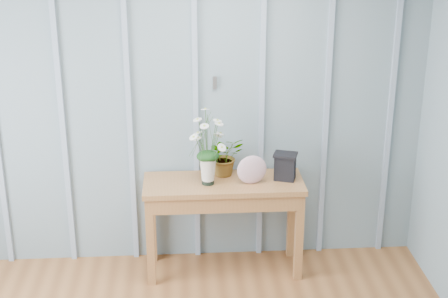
{
  "coord_description": "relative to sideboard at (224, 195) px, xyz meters",
  "views": [
    {
      "loc": [
        0.13,
        -2.69,
        2.82
      ],
      "look_at": [
        0.45,
        1.94,
        1.03
      ],
      "focal_mm": 55.0,
      "sensor_mm": 36.0,
      "label": 1
    }
  ],
  "objects": [
    {
      "name": "room_shell",
      "position": [
        -0.44,
        -1.08,
        1.35
      ],
      "size": [
        4.0,
        4.5,
        2.5
      ],
      "color": "gray",
      "rests_on": "ground"
    },
    {
      "name": "sideboard",
      "position": [
        0.0,
        0.0,
        0.0
      ],
      "size": [
        1.2,
        0.45,
        0.75
      ],
      "color": "#936033",
      "rests_on": "ground"
    },
    {
      "name": "spider_plant",
      "position": [
        0.02,
        0.13,
        0.27
      ],
      "size": [
        0.33,
        0.3,
        0.31
      ],
      "primitive_type": "imported",
      "rotation": [
        0.0,
        0.0,
        0.26
      ],
      "color": "#103513",
      "rests_on": "sideboard"
    },
    {
      "name": "daisy_vase",
      "position": [
        -0.12,
        -0.04,
        0.47
      ],
      "size": [
        0.4,
        0.31,
        0.57
      ],
      "color": "black",
      "rests_on": "sideboard"
    },
    {
      "name": "carved_box",
      "position": [
        0.46,
        0.01,
        0.22
      ],
      "size": [
        0.2,
        0.18,
        0.21
      ],
      "color": "black",
      "rests_on": "sideboard"
    },
    {
      "name": "felt_disc_vessel",
      "position": [
        0.21,
        -0.05,
        0.23
      ],
      "size": [
        0.23,
        0.09,
        0.22
      ],
      "primitive_type": "ellipsoid",
      "rotation": [
        0.0,
        0.0,
        0.12
      ],
      "color": "#9A5375",
      "rests_on": "sideboard"
    }
  ]
}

